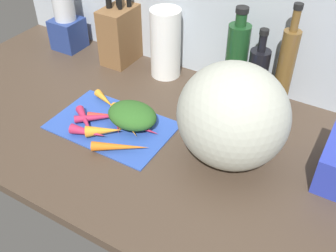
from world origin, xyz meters
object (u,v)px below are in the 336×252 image
at_px(carrot_3, 120,147).
at_px(carrot_1, 88,132).
at_px(carrot_4, 102,117).
at_px(carrot_9, 112,116).
at_px(paper_towel_roll, 166,44).
at_px(carrot_0, 104,131).
at_px(winter_squash, 233,115).
at_px(carrot_10, 144,129).
at_px(carrot_5, 86,122).
at_px(carrot_7, 136,126).
at_px(blender_appliance, 65,14).
at_px(knife_block, 121,33).
at_px(bottle_0, 236,60).
at_px(bottle_2, 285,69).
at_px(carrot_6, 125,120).
at_px(carrot_2, 105,100).
at_px(bottle_1, 257,76).
at_px(carrot_8, 117,120).
at_px(cutting_board, 112,125).

bearing_deg(carrot_3, carrot_1, 178.77).
distance_m(carrot_3, carrot_4, 0.16).
bearing_deg(carrot_9, paper_towel_roll, 90.01).
relative_size(carrot_0, winter_squash, 0.36).
bearing_deg(carrot_0, carrot_10, 39.48).
distance_m(carrot_1, carrot_5, 0.05).
relative_size(carrot_7, blender_appliance, 0.30).
bearing_deg(paper_towel_roll, carrot_0, -86.09).
xyz_separation_m(carrot_0, carrot_10, (0.09, 0.08, -0.01)).
bearing_deg(knife_block, carrot_10, -46.81).
bearing_deg(bottle_0, bottle_2, 3.29).
distance_m(blender_appliance, bottle_2, 0.87).
bearing_deg(carrot_1, carrot_6, 60.66).
bearing_deg(carrot_0, carrot_3, -20.23).
distance_m(carrot_2, bottle_0, 0.45).
relative_size(carrot_0, paper_towel_roll, 0.43).
bearing_deg(bottle_1, carrot_10, -124.92).
height_order(carrot_6, carrot_8, carrot_6).
distance_m(cutting_board, carrot_9, 0.03).
bearing_deg(carrot_6, carrot_2, 154.47).
distance_m(carrot_6, carrot_8, 0.03).
distance_m(carrot_0, carrot_6, 0.08).
distance_m(carrot_1, knife_block, 0.49).
height_order(carrot_5, carrot_9, carrot_5).
bearing_deg(bottle_0, knife_block, 178.41).
bearing_deg(carrot_1, bottle_2, 45.34).
height_order(carrot_3, carrot_6, carrot_3).
distance_m(carrot_1, carrot_7, 0.14).
relative_size(cutting_board, carrot_0, 3.47).
relative_size(carrot_1, carrot_4, 0.66).
bearing_deg(carrot_1, carrot_7, 42.97).
distance_m(carrot_0, blender_appliance, 0.62).
bearing_deg(paper_towel_roll, winter_squash, -37.51).
distance_m(carrot_7, carrot_10, 0.02).
xyz_separation_m(carrot_4, carrot_8, (0.05, 0.01, -0.00)).
bearing_deg(carrot_2, carrot_9, -38.92).
xyz_separation_m(carrot_7, bottle_1, (0.25, 0.33, 0.08)).
relative_size(carrot_10, paper_towel_roll, 0.42).
xyz_separation_m(paper_towel_roll, bottle_2, (0.42, 0.01, 0.02)).
distance_m(carrot_9, paper_towel_roll, 0.34).
bearing_deg(cutting_board, winter_squash, 9.27).
bearing_deg(carrot_9, carrot_1, -95.53).
distance_m(winter_squash, knife_block, 0.65).
distance_m(winter_squash, bottle_2, 0.30).
relative_size(carrot_4, carrot_8, 1.26).
relative_size(knife_block, bottle_0, 0.86).
xyz_separation_m(carrot_3, knife_block, (-0.31, 0.44, 0.09)).
height_order(carrot_9, bottle_0, bottle_0).
relative_size(bottle_1, bottle_2, 0.75).
bearing_deg(carrot_6, carrot_4, -163.16).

